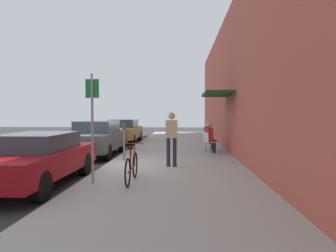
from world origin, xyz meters
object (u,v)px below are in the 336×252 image
at_px(street_sign, 92,119).
at_px(cafe_chair_2, 206,138).
at_px(parked_car_0, 35,158).
at_px(parking_meter, 124,139).
at_px(parked_car_2, 123,131).
at_px(seated_patron_0, 210,137).
at_px(bicycle_0, 132,167).
at_px(pedestrian_standing, 172,135).
at_px(parked_car_1, 97,138).
at_px(cafe_chair_0, 209,141).
at_px(cafe_chair_1, 207,139).
at_px(seated_patron_1, 208,135).

xyz_separation_m(street_sign, cafe_chair_2, (3.23, 7.60, -1.02)).
height_order(parked_car_0, parking_meter, parking_meter).
distance_m(parked_car_2, seated_patron_0, 7.40).
distance_m(parked_car_2, bicycle_0, 11.53).
relative_size(parked_car_0, pedestrian_standing, 2.59).
xyz_separation_m(parked_car_2, parking_meter, (1.55, -7.82, 0.15)).
xyz_separation_m(parked_car_1, cafe_chair_0, (4.73, 0.16, -0.13)).
distance_m(cafe_chair_0, seated_patron_0, 0.20).
bearing_deg(pedestrian_standing, parked_car_1, 135.61).
xyz_separation_m(parked_car_2, cafe_chair_0, (4.73, -5.66, -0.11)).
relative_size(seated_patron_0, cafe_chair_2, 1.48).
relative_size(parking_meter, cafe_chair_1, 1.52).
bearing_deg(cafe_chair_0, pedestrian_standing, -113.26).
bearing_deg(seated_patron_1, cafe_chair_0, -93.23).
bearing_deg(seated_patron_1, bicycle_0, -109.86).
height_order(cafe_chair_2, pedestrian_standing, pedestrian_standing).
distance_m(street_sign, pedestrian_standing, 3.05).
distance_m(parked_car_2, cafe_chair_0, 7.38).
bearing_deg(bicycle_0, cafe_chair_0, 67.45).
distance_m(bicycle_0, pedestrian_standing, 2.49).
bearing_deg(parking_meter, cafe_chair_0, 34.14).
bearing_deg(cafe_chair_2, seated_patron_0, -88.05).
bearing_deg(cafe_chair_0, parked_car_2, 129.90).
bearing_deg(seated_patron_0, parked_car_1, -177.90).
xyz_separation_m(seated_patron_0, cafe_chair_2, (-0.06, 1.80, -0.19)).
distance_m(parked_car_0, parked_car_1, 5.42).
xyz_separation_m(parked_car_0, seated_patron_0, (4.79, 5.60, 0.13)).
distance_m(parking_meter, bicycle_0, 3.58).
xyz_separation_m(cafe_chair_1, seated_patron_1, (0.06, 0.01, 0.19)).
distance_m(seated_patron_1, cafe_chair_2, 0.85).
xyz_separation_m(cafe_chair_2, pedestrian_standing, (-1.44, -5.19, 0.50)).
bearing_deg(parked_car_2, cafe_chair_2, -39.09).
relative_size(seated_patron_0, cafe_chair_1, 1.48).
height_order(parked_car_2, seated_patron_0, parked_car_2).
height_order(parked_car_1, street_sign, street_sign).
distance_m(parked_car_2, parking_meter, 7.97).
bearing_deg(parked_car_1, street_sign, -75.08).
bearing_deg(bicycle_0, pedestrian_standing, 68.53).
bearing_deg(parking_meter, seated_patron_0, 33.90).
relative_size(parked_car_1, pedestrian_standing, 2.59).
distance_m(bicycle_0, cafe_chair_2, 7.79).
height_order(seated_patron_0, seated_patron_1, same).
height_order(parked_car_0, cafe_chair_0, parked_car_0).
relative_size(cafe_chair_0, seated_patron_0, 0.67).
height_order(parked_car_1, cafe_chair_0, parked_car_1).
relative_size(bicycle_0, pedestrian_standing, 1.01).
xyz_separation_m(seated_patron_1, pedestrian_standing, (-1.51, -4.37, 0.30)).
distance_m(parked_car_1, street_sign, 5.89).
distance_m(bicycle_0, cafe_chair_1, 7.00).
bearing_deg(parked_car_2, street_sign, -82.53).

